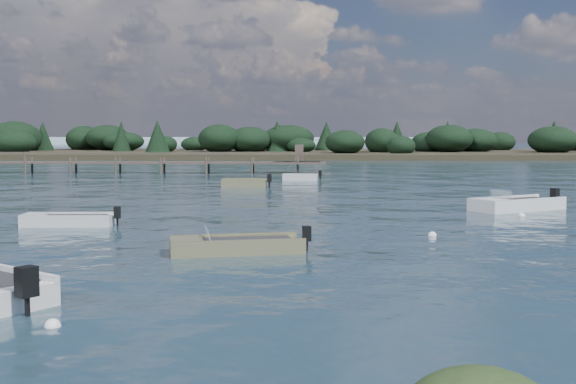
{
  "coord_description": "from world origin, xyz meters",
  "views": [
    {
      "loc": [
        4.54,
        -19.88,
        3.76
      ],
      "look_at": [
        3.74,
        14.0,
        1.0
      ],
      "focal_mm": 45.0,
      "sensor_mm": 36.0,
      "label": 1
    }
  ],
  "objects_px": {
    "tender_far_white": "(245,185)",
    "jetty": "(28,163)",
    "tender_far_grey_b": "(300,179)",
    "dinghy_mid_white_b": "(517,207)",
    "dinghy_mid_white_a": "(236,248)",
    "dinghy_mid_grey": "(68,222)"
  },
  "relations": [
    {
      "from": "tender_far_white",
      "to": "jetty",
      "type": "height_order",
      "value": "jetty"
    },
    {
      "from": "tender_far_grey_b",
      "to": "jetty",
      "type": "height_order",
      "value": "jetty"
    },
    {
      "from": "dinghy_mid_white_b",
      "to": "dinghy_mid_white_a",
      "type": "bearing_deg",
      "value": -134.2
    },
    {
      "from": "dinghy_mid_white_a",
      "to": "jetty",
      "type": "distance_m",
      "value": 51.38
    },
    {
      "from": "dinghy_mid_white_a",
      "to": "jetty",
      "type": "relative_size",
      "value": 0.07
    },
    {
      "from": "dinghy_mid_white_b",
      "to": "jetty",
      "type": "bearing_deg",
      "value": 138.54
    },
    {
      "from": "dinghy_mid_white_b",
      "to": "jetty",
      "type": "xyz_separation_m",
      "value": [
        -36.7,
        32.42,
        0.81
      ]
    },
    {
      "from": "dinghy_mid_grey",
      "to": "tender_far_grey_b",
      "type": "bearing_deg",
      "value": 71.92
    },
    {
      "from": "tender_far_white",
      "to": "dinghy_mid_white_a",
      "type": "relative_size",
      "value": 0.77
    },
    {
      "from": "dinghy_mid_white_a",
      "to": "tender_far_grey_b",
      "type": "relative_size",
      "value": 1.45
    },
    {
      "from": "tender_far_white",
      "to": "dinghy_mid_grey",
      "type": "xyz_separation_m",
      "value": [
        -5.42,
        -21.45,
        -0.03
      ]
    },
    {
      "from": "dinghy_mid_white_b",
      "to": "dinghy_mid_white_a",
      "type": "relative_size",
      "value": 1.12
    },
    {
      "from": "tender_far_white",
      "to": "jetty",
      "type": "xyz_separation_m",
      "value": [
        -22.04,
        17.45,
        0.82
      ]
    },
    {
      "from": "dinghy_mid_grey",
      "to": "jetty",
      "type": "height_order",
      "value": "jetty"
    },
    {
      "from": "tender_far_white",
      "to": "tender_far_grey_b",
      "type": "distance_m",
      "value": 8.05
    },
    {
      "from": "dinghy_mid_white_a",
      "to": "tender_far_white",
      "type": "bearing_deg",
      "value": 94.24
    },
    {
      "from": "tender_far_white",
      "to": "dinghy_mid_white_a",
      "type": "xyz_separation_m",
      "value": [
        2.07,
        -27.91,
        -0.03
      ]
    },
    {
      "from": "dinghy_mid_white_a",
      "to": "dinghy_mid_grey",
      "type": "height_order",
      "value": "dinghy_mid_white_a"
    },
    {
      "from": "tender_far_white",
      "to": "tender_far_grey_b",
      "type": "bearing_deg",
      "value": 61.14
    },
    {
      "from": "tender_far_white",
      "to": "dinghy_mid_white_b",
      "type": "bearing_deg",
      "value": -45.6
    },
    {
      "from": "dinghy_mid_white_b",
      "to": "dinghy_mid_grey",
      "type": "height_order",
      "value": "dinghy_mid_white_b"
    },
    {
      "from": "dinghy_mid_grey",
      "to": "tender_far_grey_b",
      "type": "xyz_separation_m",
      "value": [
        9.3,
        28.5,
        0.02
      ]
    }
  ]
}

